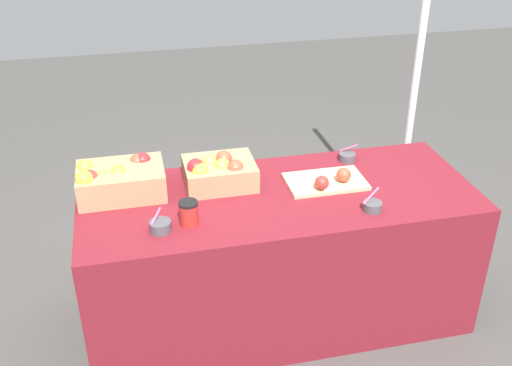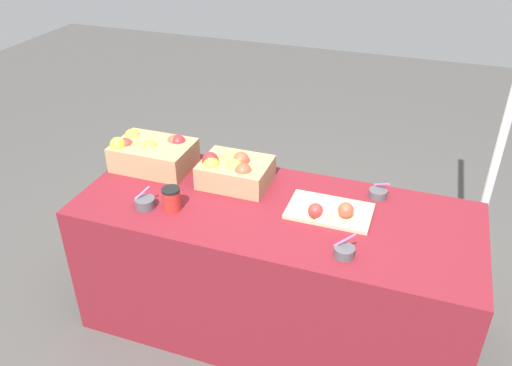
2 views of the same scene
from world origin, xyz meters
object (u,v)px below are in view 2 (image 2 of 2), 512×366
object	(u,v)px
apple_crate_left	(152,153)
sample_bowl_far	(344,251)
cutting_board_front	(330,211)
sample_bowl_mid	(378,193)
coffee_cup	(172,199)
apple_crate_middle	(234,170)
sample_bowl_near	(145,203)
tent_pole	(506,124)

from	to	relation	value
apple_crate_left	sample_bowl_far	world-z (taller)	apple_crate_left
cutting_board_front	sample_bowl_mid	distance (m)	0.30
sample_bowl_far	coffee_cup	world-z (taller)	coffee_cup
apple_crate_left	apple_crate_middle	size ratio (longest dim) A/B	1.18
apple_crate_middle	sample_bowl_near	distance (m)	0.47
coffee_cup	tent_pole	xyz separation A→B (m)	(1.42, 0.77, 0.27)
sample_bowl_near	coffee_cup	xyz separation A→B (m)	(0.13, 0.03, 0.03)
apple_crate_left	cutting_board_front	xyz separation A→B (m)	(0.99, -0.14, -0.06)
apple_crate_left	sample_bowl_near	distance (m)	0.40
cutting_board_front	sample_bowl_near	bearing A→B (deg)	-164.81
cutting_board_front	sample_bowl_mid	world-z (taller)	sample_bowl_mid
apple_crate_middle	tent_pole	size ratio (longest dim) A/B	0.16
cutting_board_front	sample_bowl_near	distance (m)	0.87
sample_bowl_mid	coffee_cup	bearing A→B (deg)	-154.56
cutting_board_front	coffee_cup	world-z (taller)	coffee_cup
apple_crate_middle	sample_bowl_near	xyz separation A→B (m)	(-0.32, -0.35, -0.05)
apple_crate_left	apple_crate_middle	distance (m)	0.47
coffee_cup	tent_pole	bearing A→B (deg)	28.53
apple_crate_middle	sample_bowl_mid	xyz separation A→B (m)	(0.71, 0.11, -0.05)
coffee_cup	tent_pole	size ratio (longest dim) A/B	0.05
coffee_cup	apple_crate_middle	bearing A→B (deg)	59.47
cutting_board_front	sample_bowl_near	size ratio (longest dim) A/B	4.02
apple_crate_left	coffee_cup	bearing A→B (deg)	-49.52
cutting_board_front	tent_pole	distance (m)	0.96
sample_bowl_mid	coffee_cup	distance (m)	0.99
apple_crate_left	cutting_board_front	world-z (taller)	apple_crate_left
sample_bowl_near	coffee_cup	distance (m)	0.13
tent_pole	apple_crate_middle	bearing A→B (deg)	-159.76
sample_bowl_far	apple_crate_left	bearing A→B (deg)	159.80
coffee_cup	tent_pole	distance (m)	1.64
apple_crate_left	sample_bowl_far	bearing A→B (deg)	-20.20
apple_crate_middle	tent_pole	distance (m)	1.34
coffee_cup	sample_bowl_mid	bearing A→B (deg)	25.44
sample_bowl_near	tent_pole	xyz separation A→B (m)	(1.55, 0.80, 0.30)
coffee_cup	apple_crate_left	bearing A→B (deg)	130.48
apple_crate_left	cutting_board_front	distance (m)	1.01
apple_crate_middle	tent_pole	bearing A→B (deg)	20.24
apple_crate_middle	cutting_board_front	world-z (taller)	apple_crate_middle
sample_bowl_far	tent_pole	size ratio (longest dim) A/B	0.05
apple_crate_left	sample_bowl_near	xyz separation A→B (m)	(0.16, -0.36, -0.05)
apple_crate_middle	sample_bowl_far	distance (m)	0.75
apple_crate_left	tent_pole	size ratio (longest dim) A/B	0.19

